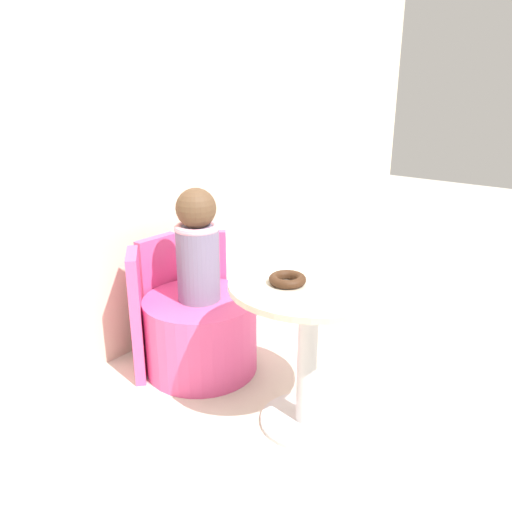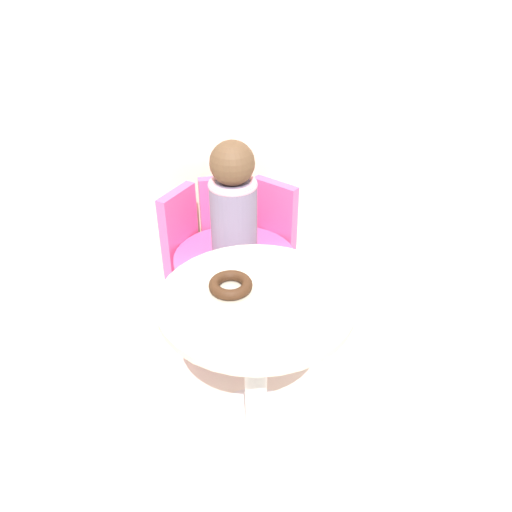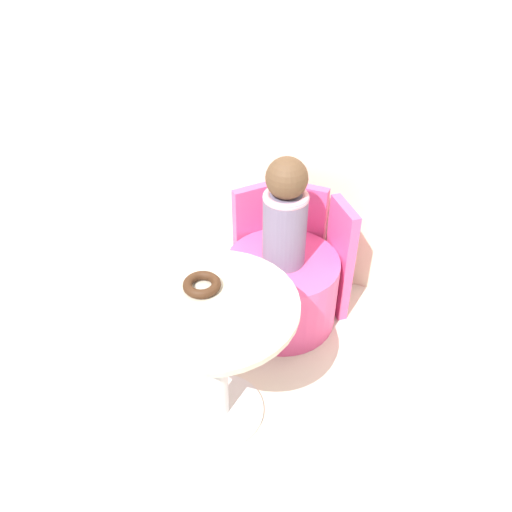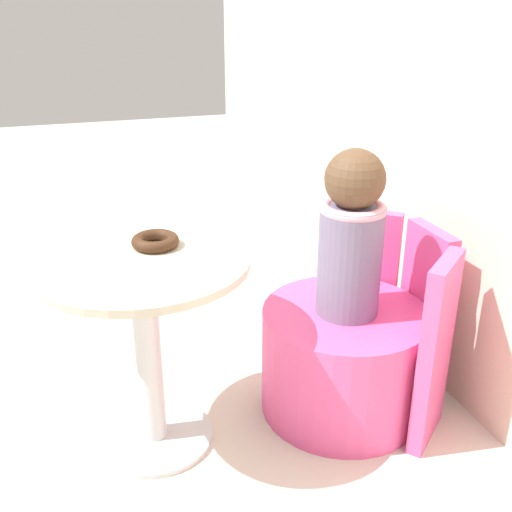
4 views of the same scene
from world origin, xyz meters
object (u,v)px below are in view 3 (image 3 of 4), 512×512
round_table (215,339)px  donut (202,285)px  child_figure (285,214)px  tub_chair (282,290)px

round_table → donut: bearing=141.8°
child_figure → donut: size_ratio=3.82×
child_figure → tub_chair: bearing=-79.4°
tub_chair → round_table: bearing=-93.2°
tub_chair → donut: (-0.11, -0.61, 0.49)m
tub_chair → child_figure: child_figure is taller
donut → child_figure: bearing=79.7°
child_figure → donut: (-0.11, -0.61, 0.02)m
child_figure → round_table: bearing=-93.2°
round_table → tub_chair: (0.04, 0.67, -0.28)m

